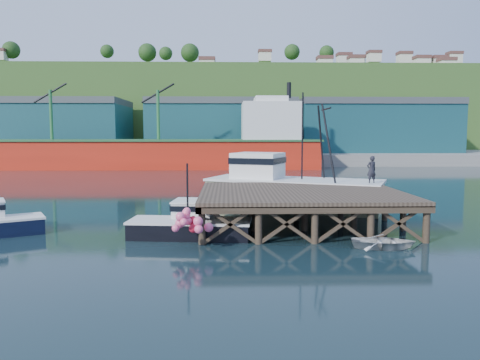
{
  "coord_description": "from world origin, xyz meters",
  "views": [
    {
      "loc": [
        1.09,
        -27.84,
        5.53
      ],
      "look_at": [
        1.9,
        2.0,
        2.58
      ],
      "focal_mm": 35.0,
      "sensor_mm": 36.0,
      "label": 1
    }
  ],
  "objects_px": {
    "boat_black": "(191,223)",
    "dockworker": "(371,170)",
    "dinghy": "(384,242)",
    "trawler": "(290,185)"
  },
  "relations": [
    {
      "from": "boat_black",
      "to": "dockworker",
      "type": "distance_m",
      "value": 13.63
    },
    {
      "from": "boat_black",
      "to": "dockworker",
      "type": "xyz_separation_m",
      "value": [
        11.78,
        6.44,
        2.35
      ]
    },
    {
      "from": "trawler",
      "to": "dockworker",
      "type": "height_order",
      "value": "trawler"
    },
    {
      "from": "dinghy",
      "to": "boat_black",
      "type": "bearing_deg",
      "value": 81.06
    },
    {
      "from": "boat_black",
      "to": "trawler",
      "type": "distance_m",
      "value": 11.49
    },
    {
      "from": "boat_black",
      "to": "dockworker",
      "type": "bearing_deg",
      "value": 34.79
    },
    {
      "from": "dinghy",
      "to": "dockworker",
      "type": "relative_size",
      "value": 1.59
    },
    {
      "from": "boat_black",
      "to": "dinghy",
      "type": "distance_m",
      "value": 10.0
    },
    {
      "from": "dockworker",
      "to": "trawler",
      "type": "bearing_deg",
      "value": -46.32
    },
    {
      "from": "boat_black",
      "to": "trawler",
      "type": "height_order",
      "value": "trawler"
    }
  ]
}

